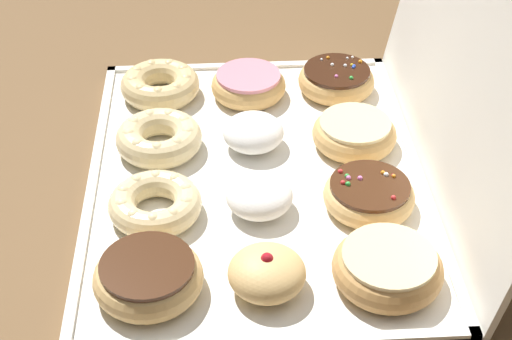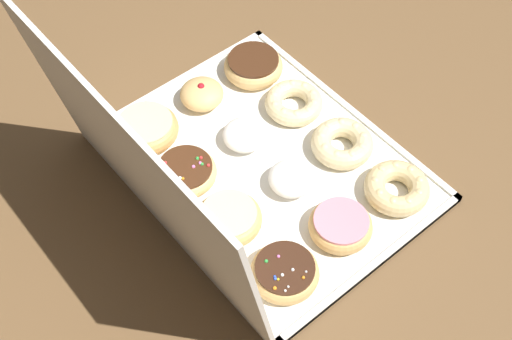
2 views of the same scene
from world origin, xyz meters
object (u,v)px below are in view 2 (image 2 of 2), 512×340
object	(u,v)px
sprinkle_donut_8	(285,272)
sprinkle_donut_10	(186,172)
cruller_donut_0	(397,188)
powdered_filled_donut_6	(243,136)
chocolate_frosted_donut_3	(253,66)
pink_frosted_donut_4	(339,226)
glazed_ring_donut_11	(146,128)
cruller_donut_2	(294,103)
powdered_filled_donut_5	(292,178)
donut_box	(267,165)
glazed_ring_donut_9	(229,218)
cruller_donut_1	(342,143)
jelly_filled_donut_7	(202,94)

from	to	relation	value
sprinkle_donut_8	sprinkle_donut_10	bearing A→B (deg)	0.61
cruller_donut_0	powdered_filled_donut_6	size ratio (longest dim) A/B	1.42
cruller_donut_0	chocolate_frosted_donut_3	distance (m)	0.39
pink_frosted_donut_4	glazed_ring_donut_11	bearing A→B (deg)	18.50
cruller_donut_2	powdered_filled_donut_5	world-z (taller)	powdered_filled_donut_5
glazed_ring_donut_11	donut_box	bearing A→B (deg)	-145.99
chocolate_frosted_donut_3	sprinkle_donut_10	size ratio (longest dim) A/B	1.06
glazed_ring_donut_9	glazed_ring_donut_11	world-z (taller)	glazed_ring_donut_11
cruller_donut_1	glazed_ring_donut_9	bearing A→B (deg)	88.90
cruller_donut_1	glazed_ring_donut_9	distance (m)	0.26
donut_box	glazed_ring_donut_11	world-z (taller)	glazed_ring_donut_11
pink_frosted_donut_4	chocolate_frosted_donut_3	bearing A→B (deg)	-18.68
powdered_filled_donut_5	jelly_filled_donut_7	world-z (taller)	jelly_filled_donut_7
donut_box	glazed_ring_donut_11	distance (m)	0.24
jelly_filled_donut_7	pink_frosted_donut_4	bearing A→B (deg)	179.62
pink_frosted_donut_4	sprinkle_donut_8	size ratio (longest dim) A/B	0.97
chocolate_frosted_donut_3	powdered_filled_donut_5	size ratio (longest dim) A/B	1.45
cruller_donut_1	sprinkle_donut_10	distance (m)	0.29
cruller_donut_0	sprinkle_donut_8	world-z (taller)	sprinkle_donut_8
glazed_ring_donut_9	sprinkle_donut_10	xyz separation A→B (m)	(0.13, -0.00, -0.00)
cruller_donut_2	chocolate_frosted_donut_3	distance (m)	0.12
powdered_filled_donut_6	jelly_filled_donut_7	bearing A→B (deg)	-1.91
powdered_filled_donut_5	sprinkle_donut_10	xyz separation A→B (m)	(0.13, 0.13, -0.00)
sprinkle_donut_8	donut_box	bearing A→B (deg)	-33.60
cruller_donut_0	sprinkle_donut_10	distance (m)	0.37
cruller_donut_0	glazed_ring_donut_9	size ratio (longest dim) A/B	1.02
cruller_donut_0	powdered_filled_donut_6	bearing A→B (deg)	26.92
powdered_filled_donut_5	sprinkle_donut_8	xyz separation A→B (m)	(-0.13, 0.13, -0.00)
donut_box	glazed_ring_donut_11	size ratio (longest dim) A/B	4.59
cruller_donut_1	sprinkle_donut_8	xyz separation A→B (m)	(-0.13, 0.26, -0.00)
cruller_donut_0	glazed_ring_donut_11	bearing A→B (deg)	33.60
jelly_filled_donut_7	glazed_ring_donut_11	world-z (taller)	jelly_filled_donut_7
glazed_ring_donut_9	glazed_ring_donut_11	xyz separation A→B (m)	(0.25, -0.00, 0.00)
sprinkle_donut_10	donut_box	bearing A→B (deg)	-117.06
cruller_donut_2	powdered_filled_donut_6	world-z (taller)	powdered_filled_donut_6
sprinkle_donut_8	glazed_ring_donut_11	distance (m)	0.39
sprinkle_donut_8	cruller_donut_0	bearing A→B (deg)	-90.30
cruller_donut_0	powdered_filled_donut_5	world-z (taller)	powdered_filled_donut_5
sprinkle_donut_8	pink_frosted_donut_4	bearing A→B (deg)	-87.26
cruller_donut_0	sprinkle_donut_8	xyz separation A→B (m)	(0.00, 0.26, -0.00)
chocolate_frosted_donut_3	sprinkle_donut_8	size ratio (longest dim) A/B	1.05
cruller_donut_2	pink_frosted_donut_4	distance (m)	0.29
sprinkle_donut_8	sprinkle_donut_10	distance (m)	0.26
cruller_donut_2	jelly_filled_donut_7	world-z (taller)	jelly_filled_donut_7
powdered_filled_donut_6	pink_frosted_donut_4	bearing A→B (deg)	-179.59
sprinkle_donut_8	glazed_ring_donut_9	size ratio (longest dim) A/B	1.00
cruller_donut_1	sprinkle_donut_8	bearing A→B (deg)	117.33
chocolate_frosted_donut_3	glazed_ring_donut_11	size ratio (longest dim) A/B	0.98
powdered_filled_donut_6	glazed_ring_donut_11	size ratio (longest dim) A/B	0.67
donut_box	sprinkle_donut_8	bearing A→B (deg)	146.40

